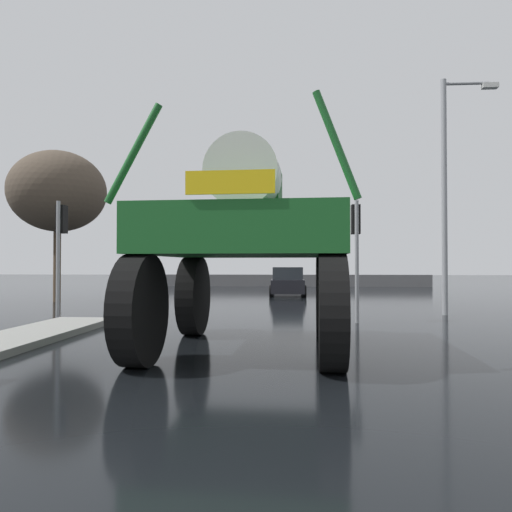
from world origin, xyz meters
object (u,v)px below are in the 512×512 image
object	(u,v)px
streetlight_near_right	(449,183)
traffic_signal_near_right	(356,234)
sedan_ahead	(288,282)
bare_tree_left	(58,192)
oversize_sprayer	(248,244)
traffic_signal_near_left	(61,234)

from	to	relation	value
streetlight_near_right	traffic_signal_near_right	bearing A→B (deg)	-146.29
traffic_signal_near_right	sedan_ahead	bearing A→B (deg)	99.35
streetlight_near_right	bare_tree_left	bearing A→B (deg)	163.24
bare_tree_left	traffic_signal_near_right	bearing A→B (deg)	-29.37
oversize_sprayer	traffic_signal_near_left	distance (m)	7.59
traffic_signal_near_left	streetlight_near_right	xyz separation A→B (m)	(12.01, 2.21, 1.74)
sedan_ahead	streetlight_near_right	distance (m)	11.74
sedan_ahead	streetlight_near_right	world-z (taller)	streetlight_near_right
sedan_ahead	traffic_signal_near_left	distance (m)	13.92
oversize_sprayer	streetlight_near_right	size ratio (longest dim) A/B	0.72
sedan_ahead	bare_tree_left	size ratio (longest dim) A/B	0.61
traffic_signal_near_right	traffic_signal_near_left	bearing A→B (deg)	-179.99
oversize_sprayer	traffic_signal_near_left	bearing A→B (deg)	55.19
bare_tree_left	sedan_ahead	bearing A→B (deg)	26.73
traffic_signal_near_right	bare_tree_left	xyz separation A→B (m)	(-12.24, 6.89, 2.39)
traffic_signal_near_right	oversize_sprayer	bearing A→B (deg)	-120.38
bare_tree_left	traffic_signal_near_left	bearing A→B (deg)	-62.87
sedan_ahead	traffic_signal_near_left	xyz separation A→B (m)	(-6.72, -12.05, 1.86)
sedan_ahead	bare_tree_left	world-z (taller)	bare_tree_left
oversize_sprayer	bare_tree_left	bearing A→B (deg)	42.33
sedan_ahead	traffic_signal_near_right	distance (m)	12.34
oversize_sprayer	sedan_ahead	world-z (taller)	oversize_sprayer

